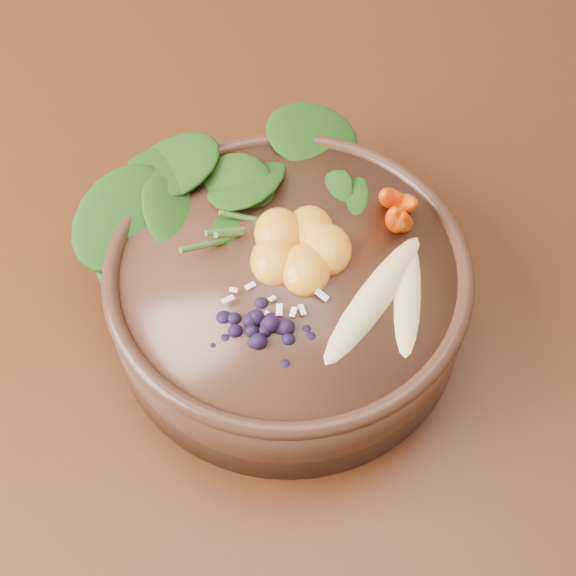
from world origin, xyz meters
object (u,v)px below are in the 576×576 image
dining_table (399,270)px  mandarin_cluster (299,238)px  banana_halves (393,286)px  blueberry_pile (260,313)px  kale_heap (266,178)px  stoneware_bowl (288,294)px  carrot_cluster (388,183)px

dining_table → mandarin_cluster: (-0.12, -0.11, 0.20)m
banana_halves → mandarin_cluster: (-0.08, 0.05, 0.00)m
blueberry_pile → mandarin_cluster: bearing=66.7°
kale_heap → stoneware_bowl: bearing=-77.1°
kale_heap → banana_halves: 0.16m
stoneware_bowl → blueberry_pile: size_ratio=2.16×
dining_table → kale_heap: bearing=-164.4°
kale_heap → banana_halves: size_ratio=1.25×
mandarin_cluster → carrot_cluster: bearing=26.2°
stoneware_bowl → blueberry_pile: (-0.02, -0.06, 0.07)m
banana_halves → dining_table: bearing=98.7°
banana_halves → kale_heap: bearing=156.5°
banana_halves → mandarin_cluster: 0.09m
kale_heap → carrot_cluster: 0.11m
stoneware_bowl → banana_halves: bearing=-21.3°
banana_halves → blueberry_pile: size_ratio=1.14×
kale_heap → carrot_cluster: (0.11, -0.03, 0.02)m
banana_halves → stoneware_bowl: bearing=-177.3°
kale_heap → blueberry_pile: 0.15m
carrot_cluster → mandarin_cluster: (-0.08, -0.04, -0.03)m
dining_table → banana_halves: banana_halves is taller
stoneware_bowl → mandarin_cluster: mandarin_cluster is taller
carrot_cluster → stoneware_bowl: bearing=-123.7°
stoneware_bowl → blueberry_pile: blueberry_pile is taller
mandarin_cluster → dining_table: bearing=41.4°
mandarin_cluster → blueberry_pile: bearing=-113.3°
kale_heap → banana_halves: bearing=-47.6°
dining_table → stoneware_bowl: bearing=-136.6°
dining_table → kale_heap: 0.26m
carrot_cluster → banana_halves: size_ratio=0.52×
dining_table → blueberry_pile: size_ratio=10.61×
banana_halves → carrot_cluster: bearing=113.1°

